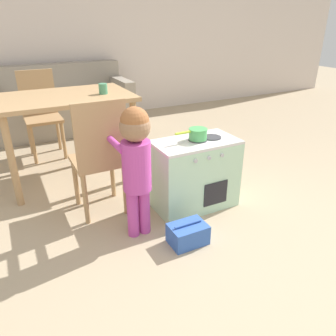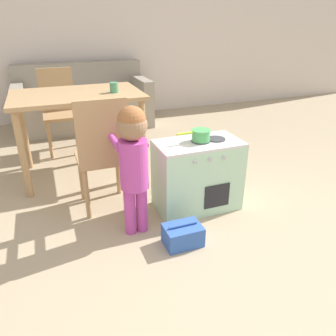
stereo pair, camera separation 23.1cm
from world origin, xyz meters
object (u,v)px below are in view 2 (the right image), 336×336
Objects in this scene: toy_pot at (201,135)px; toy_basket at (183,235)px; dining_table at (78,105)px; dining_chair_near at (102,154)px; dining_chair_far at (60,109)px; play_kitchen at (197,175)px; cup_on_table at (114,87)px; child_figure at (133,154)px; couch at (84,104)px.

toy_pot is 0.73m from toy_basket.
dining_table is (-0.45, 1.36, 0.59)m from toy_basket.
dining_chair_near is 1.00× the size of dining_chair_far.
toy_basket is 2.19m from dining_chair_far.
cup_on_table reaches higher than play_kitchen.
cup_on_table is at bearing 116.35° from play_kitchen.
dining_chair_near is at bearing -111.55° from cup_on_table.
dining_chair_far is (-0.33, 1.82, -0.12)m from child_figure.
play_kitchen is 2.57m from couch.
dining_chair_far is at bearing 105.67° from toy_basket.
couch is (-0.51, 2.52, 0.03)m from play_kitchen.
dining_table is 0.37m from cup_on_table.
dining_chair_near reaches higher than toy_basket.
dining_chair_far is at bearing 100.47° from dining_table.
couch is (0.23, 1.56, -0.36)m from dining_table.
dining_chair_far is at bearing 117.64° from play_kitchen.
cup_on_table is (0.09, -1.66, 0.52)m from couch.
dining_table is at bearing 100.47° from dining_chair_far.
child_figure is 1.85m from dining_chair_far.
dining_chair_far reaches higher than dining_table.
child_figure is 0.63m from toy_basket.
dining_chair_far reaches higher than play_kitchen.
couch is (0.36, 0.85, -0.17)m from dining_chair_far.
dining_chair_near reaches higher than couch.
toy_pot is 0.98m from cup_on_table.
couch is (-0.53, 2.52, -0.30)m from toy_pot.
cup_on_table reaches higher than toy_pot.
toy_basket is at bearing -71.71° from dining_table.
toy_pot is 0.73m from dining_chair_near.
couch reaches higher than toy_pot.
child_figure is at bearing -96.47° from cup_on_table.
dining_chair_far reaches higher than cup_on_table.
dining_chair_near is at bearing -85.01° from dining_table.
dining_chair_near reaches higher than toy_pot.
dining_chair_near reaches higher than play_kitchen.
toy_basket is 0.28× the size of dining_chair_near.
dining_chair_near reaches higher than dining_table.
child_figure reaches higher than dining_chair_near.
dining_chair_near is at bearing 162.26° from play_kitchen.
dining_chair_near is at bearing 97.69° from dining_chair_far.
dining_chair_far is (-0.88, 1.67, -0.13)m from toy_pot.
cup_on_table is at bearing 95.99° from toy_basket.
play_kitchen is 1.27m from dining_table.
child_figure is (-0.55, -0.15, -0.01)m from toy_pot.
toy_basket is at bearing -127.00° from toy_pot.
toy_pot reaches higher than play_kitchen.
dining_chair_near is at bearing -94.02° from couch.
toy_basket is at bearing -84.01° from cup_on_table.
cup_on_table is (-0.13, 1.26, 0.75)m from toy_basket.
child_figure is at bearing -90.50° from couch.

